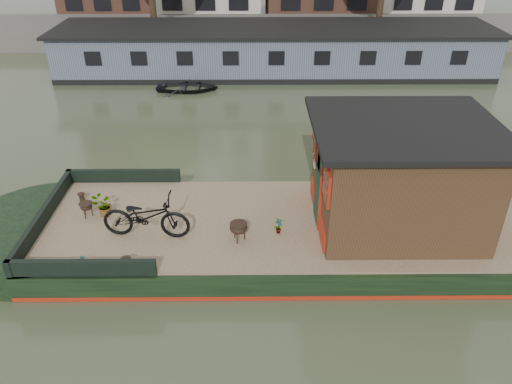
{
  "coord_description": "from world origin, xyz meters",
  "views": [
    {
      "loc": [
        -1.08,
        -9.74,
        7.12
      ],
      "look_at": [
        -0.99,
        0.5,
        1.14
      ],
      "focal_mm": 35.0,
      "sensor_mm": 36.0,
      "label": 1
    }
  ],
  "objects_px": {
    "bicycle": "(146,216)",
    "brazier_rear": "(87,210)",
    "cabin": "(399,174)",
    "dinghy": "(188,84)",
    "potted_plant_a": "(278,226)",
    "brazier_front": "(239,232)"
  },
  "relations": [
    {
      "from": "cabin",
      "to": "brazier_rear",
      "type": "bearing_deg",
      "value": 178.22
    },
    {
      "from": "bicycle",
      "to": "brazier_rear",
      "type": "height_order",
      "value": "bicycle"
    },
    {
      "from": "brazier_rear",
      "to": "cabin",
      "type": "bearing_deg",
      "value": -1.78
    },
    {
      "from": "potted_plant_a",
      "to": "brazier_front",
      "type": "relative_size",
      "value": 0.86
    },
    {
      "from": "bicycle",
      "to": "potted_plant_a",
      "type": "relative_size",
      "value": 5.13
    },
    {
      "from": "bicycle",
      "to": "brazier_rear",
      "type": "distance_m",
      "value": 1.79
    },
    {
      "from": "cabin",
      "to": "brazier_rear",
      "type": "height_order",
      "value": "cabin"
    },
    {
      "from": "brazier_rear",
      "to": "potted_plant_a",
      "type": "bearing_deg",
      "value": -9.19
    },
    {
      "from": "bicycle",
      "to": "potted_plant_a",
      "type": "xyz_separation_m",
      "value": [
        2.91,
        0.07,
        -0.32
      ]
    },
    {
      "from": "potted_plant_a",
      "to": "brazier_rear",
      "type": "distance_m",
      "value": 4.54
    },
    {
      "from": "bicycle",
      "to": "dinghy",
      "type": "xyz_separation_m",
      "value": [
        -0.45,
        11.81,
        -0.88
      ]
    },
    {
      "from": "cabin",
      "to": "bicycle",
      "type": "distance_m",
      "value": 5.67
    },
    {
      "from": "potted_plant_a",
      "to": "brazier_front",
      "type": "distance_m",
      "value": 0.92
    },
    {
      "from": "cabin",
      "to": "dinghy",
      "type": "relative_size",
      "value": 1.5
    },
    {
      "from": "cabin",
      "to": "dinghy",
      "type": "height_order",
      "value": "cabin"
    },
    {
      "from": "dinghy",
      "to": "bicycle",
      "type": "bearing_deg",
      "value": -176.6
    },
    {
      "from": "brazier_rear",
      "to": "dinghy",
      "type": "relative_size",
      "value": 0.14
    },
    {
      "from": "bicycle",
      "to": "brazier_front",
      "type": "relative_size",
      "value": 4.4
    },
    {
      "from": "potted_plant_a",
      "to": "brazier_rear",
      "type": "xyz_separation_m",
      "value": [
        -4.48,
        0.72,
        -0.0
      ]
    },
    {
      "from": "bicycle",
      "to": "brazier_rear",
      "type": "bearing_deg",
      "value": 68.21
    },
    {
      "from": "cabin",
      "to": "brazier_rear",
      "type": "distance_m",
      "value": 7.25
    },
    {
      "from": "potted_plant_a",
      "to": "brazier_front",
      "type": "bearing_deg",
      "value": -163.23
    }
  ]
}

